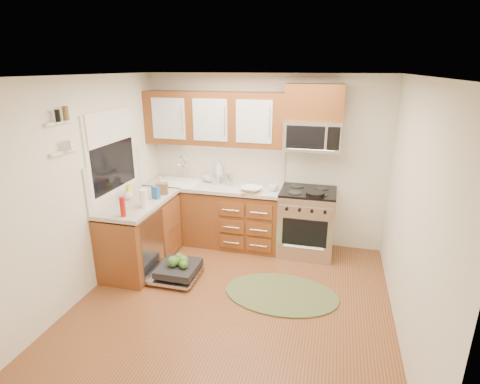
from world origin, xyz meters
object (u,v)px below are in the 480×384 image
(bowl_a, at_px, (251,189))
(dishwasher, at_px, (176,271))
(upper_cabinets, at_px, (214,119))
(rug, at_px, (281,294))
(bowl_b, at_px, (211,178))
(sink, at_px, (180,190))
(paper_towel_roll, at_px, (144,198))
(skillet, at_px, (315,194))
(cup, at_px, (274,187))
(cutting_board, at_px, (251,192))
(range, at_px, (307,222))
(microwave, at_px, (312,135))
(stock_pot, at_px, (217,179))

(bowl_a, bearing_deg, dishwasher, -128.94)
(upper_cabinets, relative_size, rug, 1.51)
(upper_cabinets, distance_m, bowl_b, 0.91)
(dishwasher, relative_size, rug, 0.52)
(sink, height_order, bowl_b, bowl_b)
(bowl_a, bearing_deg, paper_towel_roll, -141.75)
(dishwasher, distance_m, skillet, 2.09)
(cup, bearing_deg, dishwasher, -134.71)
(paper_towel_roll, xyz_separation_m, cup, (1.45, 1.03, -0.06))
(cutting_board, distance_m, bowl_a, 0.04)
(sink, bearing_deg, skillet, -5.06)
(skillet, height_order, bowl_a, skillet)
(upper_cabinets, xyz_separation_m, range, (1.41, -0.15, -1.40))
(bowl_b, bearing_deg, sink, -158.12)
(microwave, height_order, stock_pot, microwave)
(skillet, height_order, paper_towel_roll, paper_towel_roll)
(range, bearing_deg, microwave, 90.00)
(bowl_a, bearing_deg, upper_cabinets, 152.81)
(rug, height_order, cup, cup)
(microwave, height_order, bowl_b, microwave)
(range, height_order, sink, range)
(bowl_b, height_order, cup, cup)
(skillet, bearing_deg, microwave, 108.45)
(dishwasher, xyz_separation_m, paper_towel_roll, (-0.39, 0.04, 0.94))
(dishwasher, height_order, cutting_board, cutting_board)
(upper_cabinets, height_order, sink, upper_cabinets)
(bowl_a, bearing_deg, rug, -58.84)
(paper_towel_roll, bearing_deg, upper_cabinets, 67.01)
(dishwasher, bearing_deg, sink, 109.20)
(skillet, relative_size, bowl_a, 0.89)
(dishwasher, bearing_deg, upper_cabinets, 83.96)
(sink, distance_m, dishwasher, 1.38)
(skillet, relative_size, cup, 1.88)
(sink, height_order, paper_towel_roll, paper_towel_roll)
(skillet, distance_m, bowl_a, 0.88)
(upper_cabinets, xyz_separation_m, sink, (-0.52, -0.16, -1.07))
(upper_cabinets, xyz_separation_m, rug, (1.23, -1.31, -1.86))
(rug, bearing_deg, upper_cabinets, 133.14)
(range, bearing_deg, paper_towel_roll, -150.49)
(range, distance_m, cup, 0.70)
(stock_pot, relative_size, bowl_a, 0.66)
(dishwasher, distance_m, cutting_board, 1.46)
(stock_pot, distance_m, cutting_board, 0.67)
(sink, height_order, stock_pot, stock_pot)
(range, xyz_separation_m, dishwasher, (-1.54, -1.13, -0.38))
(rug, xyz_separation_m, cup, (-0.30, 1.11, 0.97))
(rug, bearing_deg, bowl_a, 121.16)
(cutting_board, relative_size, bowl_b, 1.02)
(upper_cabinets, bearing_deg, bowl_a, -27.19)
(upper_cabinets, xyz_separation_m, stock_pot, (0.03, -0.04, -0.89))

